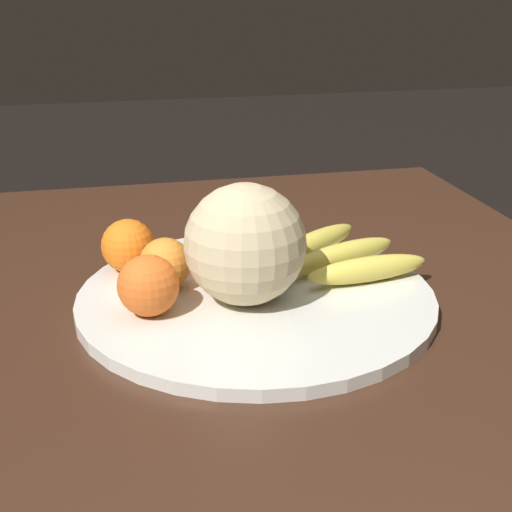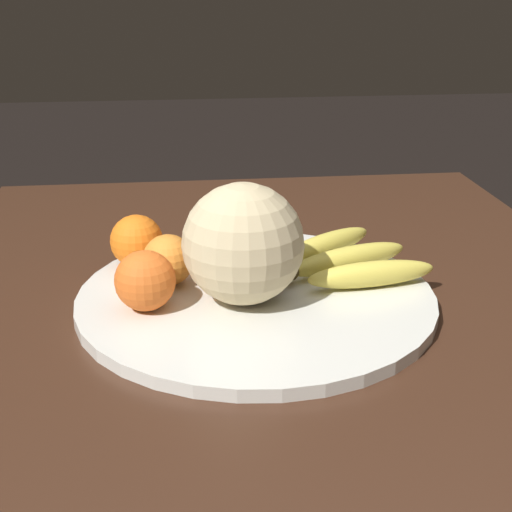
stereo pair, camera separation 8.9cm
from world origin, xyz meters
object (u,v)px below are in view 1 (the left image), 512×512
object	(u,v)px
melon	(245,244)
orange_back_left	(128,246)
banana_bunch	(338,256)
orange_mid_center	(212,240)
orange_front_left	(165,264)
orange_front_right	(148,286)
kitchen_table	(284,383)
fruit_bowl	(256,297)

from	to	relation	value
melon	orange_back_left	world-z (taller)	melon
banana_bunch	orange_back_left	distance (m)	0.29
orange_mid_center	orange_front_left	bearing A→B (deg)	132.17
orange_front_left	orange_back_left	distance (m)	0.08
orange_front_right	orange_mid_center	bearing A→B (deg)	-35.69
kitchen_table	fruit_bowl	bearing A→B (deg)	44.03
melon	orange_mid_center	distance (m)	0.13
orange_front_left	orange_back_left	size ratio (longest dim) A/B	0.92
fruit_bowl	melon	distance (m)	0.09
fruit_bowl	orange_back_left	bearing A→B (deg)	55.02
fruit_bowl	kitchen_table	bearing A→B (deg)	-135.97
kitchen_table	melon	xyz separation A→B (m)	(0.01, 0.05, 0.19)
orange_mid_center	orange_back_left	xyz separation A→B (m)	(0.00, 0.11, 0.00)
kitchen_table	orange_front_right	bearing A→B (deg)	90.51
orange_front_left	banana_bunch	bearing A→B (deg)	-86.75
orange_front_right	melon	bearing A→B (deg)	-83.85
fruit_bowl	melon	xyz separation A→B (m)	(-0.02, 0.02, 0.08)
fruit_bowl	orange_front_left	xyz separation A→B (m)	(0.04, 0.11, 0.04)
banana_bunch	orange_mid_center	distance (m)	0.17
orange_front_right	orange_mid_center	world-z (taller)	orange_front_right
kitchen_table	orange_front_left	xyz separation A→B (m)	(0.07, 0.14, 0.15)
melon	orange_front_left	world-z (taller)	melon
orange_mid_center	orange_back_left	size ratio (longest dim) A/B	0.98
kitchen_table	fruit_bowl	world-z (taller)	fruit_bowl
banana_bunch	orange_mid_center	bearing A→B (deg)	141.22
orange_front_left	orange_front_right	size ratio (longest dim) A/B	0.91
orange_mid_center	kitchen_table	bearing A→B (deg)	-153.09
kitchen_table	orange_mid_center	size ratio (longest dim) A/B	17.21
fruit_bowl	banana_bunch	distance (m)	0.14
kitchen_table	orange_back_left	world-z (taller)	orange_back_left
melon	orange_front_left	size ratio (longest dim) A/B	2.23
orange_back_left	melon	bearing A→B (deg)	-133.26
fruit_bowl	orange_back_left	world-z (taller)	orange_back_left
kitchen_table	orange_back_left	xyz separation A→B (m)	(0.14, 0.18, 0.16)
melon	orange_mid_center	size ratio (longest dim) A/B	2.09
orange_front_right	orange_mid_center	size ratio (longest dim) A/B	1.03
melon	orange_front_left	xyz separation A→B (m)	(0.06, 0.09, -0.04)
orange_front_right	orange_back_left	xyz separation A→B (m)	(0.14, 0.02, -0.00)
orange_front_right	orange_mid_center	distance (m)	0.17
melon	orange_mid_center	bearing A→B (deg)	9.41
orange_front_right	orange_back_left	size ratio (longest dim) A/B	1.01
melon	orange_front_right	xyz separation A→B (m)	(-0.01, 0.12, -0.04)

